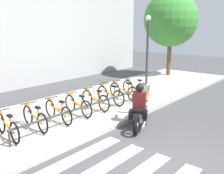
% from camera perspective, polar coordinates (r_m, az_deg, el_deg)
% --- Properties ---
extents(ground_plane, '(48.00, 48.00, 0.00)m').
position_cam_1_polar(ground_plane, '(6.64, 9.76, -15.77)').
color(ground_plane, '#424244').
extents(sidewalk, '(24.00, 4.40, 0.15)m').
position_cam_1_polar(sidewalk, '(9.28, -13.63, -6.87)').
color(sidewalk, '#A8A399').
rests_on(sidewalk, ground).
extents(crosswalk_stripe_3, '(2.80, 0.40, 0.01)m').
position_cam_1_polar(crosswalk_stripe_3, '(6.30, -1.94, -17.19)').
color(crosswalk_stripe_3, white).
rests_on(crosswalk_stripe_3, ground).
extents(crosswalk_stripe_4, '(2.80, 0.40, 0.01)m').
position_cam_1_polar(crosswalk_stripe_4, '(6.80, -7.12, -14.88)').
color(crosswalk_stripe_4, white).
rests_on(crosswalk_stripe_4, ground).
extents(motorcycle, '(2.03, 1.13, 1.24)m').
position_cam_1_polar(motorcycle, '(8.57, 6.12, -5.50)').
color(motorcycle, black).
rests_on(motorcycle, ground).
extents(rider, '(0.76, 0.71, 1.45)m').
position_cam_1_polar(rider, '(8.39, 6.10, -3.27)').
color(rider, '#591919').
rests_on(rider, ground).
extents(bicycle_0, '(0.48, 1.60, 0.74)m').
position_cam_1_polar(bicycle_0, '(7.82, -22.01, -8.05)').
color(bicycle_0, black).
rests_on(bicycle_0, sidewalk).
extents(bicycle_1, '(0.48, 1.58, 0.76)m').
position_cam_1_polar(bicycle_1, '(8.22, -16.61, -6.55)').
color(bicycle_1, black).
rests_on(bicycle_1, sidewalk).
extents(bicycle_2, '(0.48, 1.63, 0.74)m').
position_cam_1_polar(bicycle_2, '(8.70, -11.78, -5.23)').
color(bicycle_2, black).
rests_on(bicycle_2, sidewalk).
extents(bicycle_3, '(0.48, 1.60, 0.75)m').
position_cam_1_polar(bicycle_3, '(9.23, -7.50, -3.98)').
color(bicycle_3, black).
rests_on(bicycle_3, sidewalk).
extents(bicycle_4, '(0.48, 1.62, 0.76)m').
position_cam_1_polar(bicycle_4, '(9.81, -3.72, -2.83)').
color(bicycle_4, black).
rests_on(bicycle_4, sidewalk).
extents(bicycle_5, '(0.48, 1.60, 0.78)m').
position_cam_1_polar(bicycle_5, '(10.44, -0.39, -1.79)').
color(bicycle_5, black).
rests_on(bicycle_5, sidewalk).
extents(bicycle_6, '(0.48, 1.71, 0.76)m').
position_cam_1_polar(bicycle_6, '(11.10, 2.56, -0.94)').
color(bicycle_6, black).
rests_on(bicycle_6, sidewalk).
extents(bicycle_7, '(0.48, 1.58, 0.75)m').
position_cam_1_polar(bicycle_7, '(11.79, 5.17, -0.17)').
color(bicycle_7, black).
rests_on(bicycle_7, sidewalk).
extents(bike_rack, '(6.73, 0.07, 0.49)m').
position_cam_1_polar(bike_rack, '(9.12, -3.13, -3.53)').
color(bike_rack, '#333338').
rests_on(bike_rack, sidewalk).
extents(street_lamp, '(0.28, 0.28, 3.78)m').
position_cam_1_polar(street_lamp, '(14.04, 7.80, 9.43)').
color(street_lamp, '#2D2D33').
rests_on(street_lamp, ground).
extents(tree_near_rack, '(3.35, 3.35, 5.32)m').
position_cam_1_polar(tree_near_rack, '(17.01, 12.80, 14.24)').
color(tree_near_rack, brown).
rests_on(tree_near_rack, ground).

